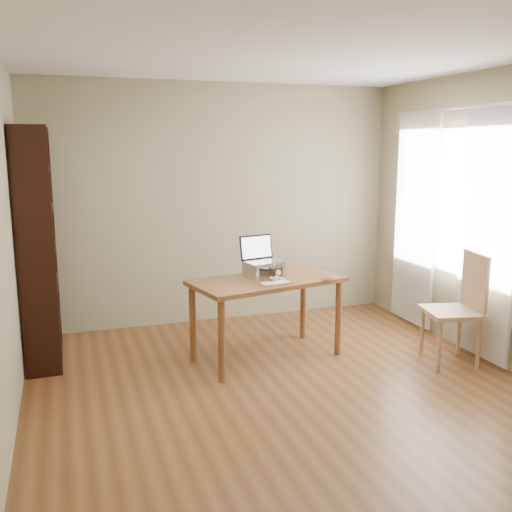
{
  "coord_description": "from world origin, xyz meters",
  "views": [
    {
      "loc": [
        -1.59,
        -3.78,
        1.94
      ],
      "look_at": [
        -0.01,
        0.92,
        0.97
      ],
      "focal_mm": 40.0,
      "sensor_mm": 36.0,
      "label": 1
    }
  ],
  "objects_px": {
    "desk": "(267,290)",
    "cat": "(265,269)",
    "keyboard": "(275,283)",
    "laptop": "(262,255)",
    "bookshelf": "(38,247)",
    "chair": "(459,304)"
  },
  "relations": [
    {
      "from": "desk",
      "to": "cat",
      "type": "distance_m",
      "value": 0.2
    },
    {
      "from": "keyboard",
      "to": "cat",
      "type": "xyz_separation_m",
      "value": [
        0.02,
        0.33,
        0.06
      ]
    },
    {
      "from": "cat",
      "to": "keyboard",
      "type": "bearing_deg",
      "value": -110.44
    },
    {
      "from": "desk",
      "to": "laptop",
      "type": "height_order",
      "value": "laptop"
    },
    {
      "from": "keyboard",
      "to": "cat",
      "type": "height_order",
      "value": "cat"
    },
    {
      "from": "bookshelf",
      "to": "cat",
      "type": "distance_m",
      "value": 2.03
    },
    {
      "from": "desk",
      "to": "laptop",
      "type": "xyz_separation_m",
      "value": [
        0.0,
        0.14,
        0.29
      ]
    },
    {
      "from": "keyboard",
      "to": "bookshelf",
      "type": "bearing_deg",
      "value": 147.35
    },
    {
      "from": "desk",
      "to": "bookshelf",
      "type": "bearing_deg",
      "value": 149.66
    },
    {
      "from": "chair",
      "to": "laptop",
      "type": "bearing_deg",
      "value": 165.11
    },
    {
      "from": "keyboard",
      "to": "desk",
      "type": "bearing_deg",
      "value": 80.89
    },
    {
      "from": "chair",
      "to": "desk",
      "type": "bearing_deg",
      "value": 169.27
    },
    {
      "from": "bookshelf",
      "to": "chair",
      "type": "distance_m",
      "value": 3.78
    },
    {
      "from": "keyboard",
      "to": "chair",
      "type": "bearing_deg",
      "value": -24.66
    },
    {
      "from": "bookshelf",
      "to": "laptop",
      "type": "height_order",
      "value": "bookshelf"
    },
    {
      "from": "keyboard",
      "to": "laptop",
      "type": "bearing_deg",
      "value": 80.79
    },
    {
      "from": "laptop",
      "to": "keyboard",
      "type": "bearing_deg",
      "value": -102.59
    },
    {
      "from": "desk",
      "to": "keyboard",
      "type": "distance_m",
      "value": 0.25
    },
    {
      "from": "chair",
      "to": "bookshelf",
      "type": "bearing_deg",
      "value": 171.86
    },
    {
      "from": "laptop",
      "to": "chair",
      "type": "relative_size",
      "value": 0.38
    },
    {
      "from": "bookshelf",
      "to": "chair",
      "type": "relative_size",
      "value": 2.08
    },
    {
      "from": "desk",
      "to": "cat",
      "type": "relative_size",
      "value": 3.0
    }
  ]
}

